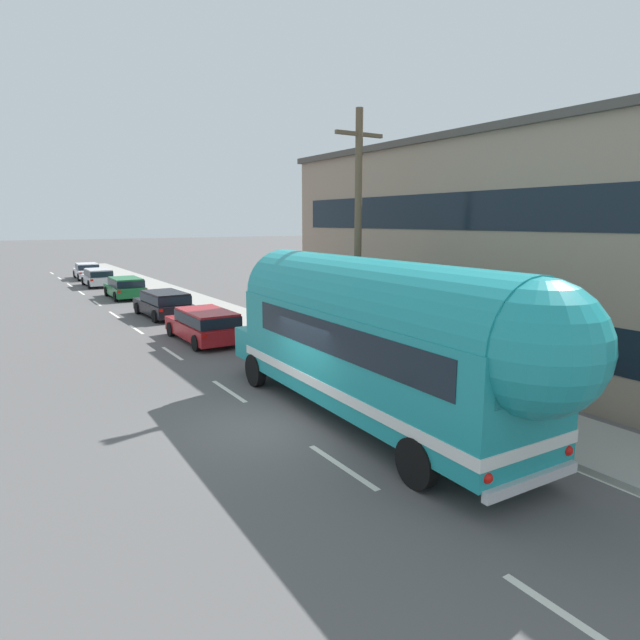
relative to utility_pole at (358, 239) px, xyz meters
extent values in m
plane|color=#565454|center=(-4.66, -3.11, -4.42)|extent=(300.00, 300.00, 0.00)
cube|color=silver|center=(-4.66, -11.18, -4.42)|extent=(0.14, 2.40, 0.01)
cube|color=silver|center=(-4.66, -5.87, -4.42)|extent=(0.14, 2.40, 0.01)
cube|color=silver|center=(-4.66, 0.05, -4.42)|extent=(0.14, 2.40, 0.01)
cube|color=silver|center=(-4.66, 5.56, -4.42)|extent=(0.14, 2.40, 0.01)
cube|color=silver|center=(-4.66, 10.99, -4.42)|extent=(0.14, 2.40, 0.01)
cube|color=silver|center=(-4.66, 15.76, -4.42)|extent=(0.14, 2.40, 0.01)
cube|color=silver|center=(-4.66, 20.64, -4.42)|extent=(0.14, 2.40, 0.01)
cube|color=silver|center=(-4.66, 26.39, -4.42)|extent=(0.14, 2.40, 0.01)
cube|color=silver|center=(-4.66, 32.02, -4.42)|extent=(0.14, 2.40, 0.01)
cube|color=silver|center=(-4.66, 37.86, -4.42)|extent=(0.14, 2.40, 0.01)
cube|color=silver|center=(-4.66, 43.64, -4.42)|extent=(0.14, 2.40, 0.01)
cube|color=silver|center=(-0.73, 8.89, -4.42)|extent=(0.12, 80.00, 0.01)
cube|color=#9E9B93|center=(0.59, 6.89, -4.35)|extent=(2.63, 90.00, 0.15)
cube|color=gray|center=(8.85, -2.81, -0.62)|extent=(12.55, 21.54, 7.60)
cube|color=#4C4742|center=(8.85, -2.81, 3.30)|extent=(12.85, 21.84, 0.24)
cube|color=black|center=(2.59, -2.81, -2.62)|extent=(0.08, 19.54, 1.20)
cube|color=black|center=(2.59, -2.81, 0.88)|extent=(0.08, 19.54, 1.20)
cylinder|color=brown|center=(0.00, 0.00, -0.17)|extent=(0.24, 0.24, 8.50)
cube|color=brown|center=(0.00, 0.00, 3.28)|extent=(1.80, 0.12, 0.12)
cube|color=teal|center=(-2.72, -4.27, -2.67)|extent=(2.78, 9.52, 2.30)
cylinder|color=teal|center=(-2.72, -4.27, -1.52)|extent=(2.72, 9.42, 2.45)
sphere|color=teal|center=(-2.85, -8.94, -1.52)|extent=(2.40, 2.40, 2.40)
cube|color=teal|center=(-2.56, 1.11, -3.35)|extent=(2.30, 1.37, 0.95)
cube|color=white|center=(-2.72, -4.27, -3.32)|extent=(2.82, 9.56, 0.24)
cube|color=black|center=(-2.72, -4.57, -2.07)|extent=(2.75, 7.72, 0.76)
cube|color=black|center=(-2.85, -8.95, -2.02)|extent=(2.00, 0.14, 0.84)
cube|color=white|center=(-2.85, -8.96, -3.27)|extent=(0.80, 0.08, 0.90)
cube|color=silver|center=(-2.86, -9.05, -3.87)|extent=(2.34, 0.21, 0.20)
sphere|color=red|center=(-3.90, -8.94, -3.57)|extent=(0.20, 0.20, 0.20)
sphere|color=red|center=(-1.80, -9.00, -3.57)|extent=(0.20, 0.20, 0.20)
cube|color=black|center=(-2.57, 0.51, -2.02)|extent=(2.14, 0.16, 0.96)
cube|color=silver|center=(-2.54, 1.80, -3.47)|extent=(0.90, 0.13, 0.56)
cylinder|color=black|center=(-3.76, 0.09, -3.92)|extent=(0.29, 1.01, 1.00)
cylinder|color=black|center=(-1.42, 0.02, -3.92)|extent=(0.29, 1.01, 1.00)
cylinder|color=black|center=(-3.98, -7.35, -3.92)|extent=(0.29, 1.01, 1.00)
cylinder|color=black|center=(-1.64, -7.42, -3.92)|extent=(0.29, 1.01, 1.00)
cube|color=#A5191E|center=(-2.86, 7.01, -3.90)|extent=(1.88, 4.63, 0.60)
cube|color=#A5191E|center=(-2.86, 6.53, -3.33)|extent=(1.67, 3.18, 0.55)
cube|color=black|center=(-2.86, 6.53, -3.36)|extent=(1.73, 3.22, 0.43)
cube|color=red|center=(-3.67, 4.68, -3.72)|extent=(0.20, 0.04, 0.14)
cube|color=red|center=(-2.04, 4.68, -3.72)|extent=(0.20, 0.04, 0.14)
cylinder|color=black|center=(-3.76, 8.62, -4.10)|extent=(0.20, 0.64, 0.64)
cylinder|color=black|center=(-1.97, 8.62, -4.10)|extent=(0.20, 0.64, 0.64)
cylinder|color=black|center=(-3.75, 5.39, -4.10)|extent=(0.20, 0.64, 0.64)
cylinder|color=black|center=(-1.96, 5.39, -4.10)|extent=(0.20, 0.64, 0.64)
cube|color=black|center=(-2.58, 13.79, -3.90)|extent=(2.02, 4.52, 0.60)
cube|color=black|center=(-2.56, 13.32, -3.33)|extent=(1.77, 3.06, 0.55)
cube|color=black|center=(-2.56, 13.32, -3.36)|extent=(1.83, 3.10, 0.43)
cube|color=red|center=(-3.32, 11.53, -3.72)|extent=(0.20, 0.05, 0.14)
cube|color=red|center=(-1.69, 11.58, -3.72)|extent=(0.20, 0.05, 0.14)
cylinder|color=black|center=(-3.53, 15.29, -4.10)|extent=(0.22, 0.65, 0.64)
cylinder|color=black|center=(-1.73, 15.35, -4.10)|extent=(0.22, 0.65, 0.64)
cylinder|color=black|center=(-3.42, 12.23, -4.10)|extent=(0.22, 0.65, 0.64)
cylinder|color=black|center=(-1.63, 12.29, -4.10)|extent=(0.22, 0.65, 0.64)
cube|color=#196633|center=(-2.62, 22.18, -3.90)|extent=(1.90, 4.39, 0.60)
cube|color=#196633|center=(-2.63, 21.70, -3.33)|extent=(1.69, 2.94, 0.55)
cube|color=black|center=(-2.63, 21.70, -3.36)|extent=(1.75, 2.98, 0.43)
cube|color=red|center=(-3.45, 19.99, -3.72)|extent=(0.20, 0.04, 0.14)
cube|color=red|center=(-1.84, 19.97, -3.72)|extent=(0.20, 0.04, 0.14)
cylinder|color=black|center=(-3.50, 23.67, -4.10)|extent=(0.21, 0.64, 0.64)
cylinder|color=black|center=(-1.72, 23.65, -4.10)|extent=(0.21, 0.64, 0.64)
cylinder|color=black|center=(-3.53, 20.70, -4.10)|extent=(0.21, 0.64, 0.64)
cylinder|color=black|center=(-1.75, 20.68, -4.10)|extent=(0.21, 0.64, 0.64)
cube|color=silver|center=(-2.90, 30.00, -3.90)|extent=(1.78, 4.23, 0.60)
cube|color=silver|center=(-2.90, 29.53, -3.33)|extent=(1.57, 2.97, 0.55)
cube|color=black|center=(-2.90, 29.53, -3.36)|extent=(1.63, 3.01, 0.43)
cube|color=red|center=(-3.67, 27.89, -3.72)|extent=(0.20, 0.04, 0.14)
cube|color=red|center=(-2.15, 27.88, -3.72)|extent=(0.20, 0.04, 0.14)
cylinder|color=black|center=(-3.73, 31.41, -4.10)|extent=(0.20, 0.64, 0.64)
cylinder|color=black|center=(-2.05, 31.40, -4.10)|extent=(0.20, 0.64, 0.64)
cylinder|color=black|center=(-3.74, 28.60, -4.10)|extent=(0.20, 0.64, 0.64)
cylinder|color=black|center=(-2.07, 28.59, -4.10)|extent=(0.20, 0.64, 0.64)
cube|color=white|center=(-2.62, 36.27, -3.90)|extent=(2.00, 4.67, 0.60)
cube|color=white|center=(-2.62, 36.15, -3.33)|extent=(1.71, 2.31, 0.55)
cube|color=black|center=(-2.62, 36.15, -3.36)|extent=(1.77, 2.35, 0.43)
cube|color=red|center=(-3.50, 33.99, -3.72)|extent=(0.20, 0.05, 0.14)
cube|color=red|center=(-1.92, 33.93, -3.72)|extent=(0.20, 0.05, 0.14)
cylinder|color=black|center=(-3.43, 37.90, -4.10)|extent=(0.22, 0.65, 0.64)
cylinder|color=black|center=(-1.69, 37.84, -4.10)|extent=(0.22, 0.65, 0.64)
cylinder|color=black|center=(-3.55, 34.71, -4.10)|extent=(0.22, 0.65, 0.64)
cylinder|color=black|center=(-1.81, 34.64, -4.10)|extent=(0.22, 0.65, 0.64)
camera|label=1|loc=(-10.60, -14.39, 0.57)|focal=30.22mm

